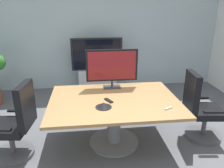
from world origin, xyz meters
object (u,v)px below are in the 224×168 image
Objects in this scene: office_chair_left at (16,128)px; remote_control at (109,100)px; office_chair_right at (200,112)px; tv_monitor at (112,66)px; conference_phone at (104,105)px; wall_display_unit at (97,74)px; conference_table at (114,110)px.

office_chair_left is 1.32m from remote_control.
office_chair_right is (2.73, 0.16, 0.00)m from office_chair_left.
office_chair_left is at bearing -154.58° from tv_monitor.
office_chair_right is 4.95× the size of conference_phone.
wall_display_unit is at bearing 63.59° from remote_control.
office_chair_left is at bearing -173.40° from conference_table.
wall_display_unit is (1.24, 2.38, -0.01)m from office_chair_left.
tv_monitor is (-1.34, 0.51, 0.64)m from office_chair_right.
conference_table is at bearing 103.63° from office_chair_left.
conference_table is 1.42× the size of wall_display_unit.
tv_monitor is (0.03, 0.50, 0.53)m from conference_table.
wall_display_unit is at bearing 159.55° from office_chair_left.
office_chair_right is 6.41× the size of remote_control.
tv_monitor is at bearing 122.45° from office_chair_left.
remote_control is (0.09, 0.19, -0.02)m from conference_phone.
office_chair_left is at bearing 99.67° from office_chair_right.
remote_control is at bearing 102.09° from office_chair_left.
tv_monitor is 0.84m from conference_phone.
conference_table is 2.22× the size of tv_monitor.
conference_phone is (-0.17, -0.24, 0.20)m from conference_table.
office_chair_left is 2.73m from office_chair_right.
conference_table is 1.71× the size of office_chair_left.
conference_table is at bearing 54.22° from conference_phone.
conference_phone is at bearing 105.16° from office_chair_right.
tv_monitor is 1.84m from wall_display_unit.
office_chair_right is 1.48m from remote_control.
office_chair_left is 2.68m from wall_display_unit.
conference_table is at bearing -93.26° from tv_monitor.
conference_phone is at bearing 93.15° from office_chair_left.
tv_monitor is at bearing 86.74° from conference_table.
wall_display_unit is at bearing 40.22° from office_chair_right.
wall_display_unit is (-1.49, 2.23, -0.01)m from office_chair_right.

